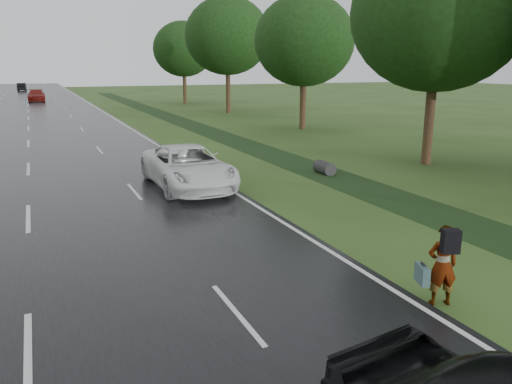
{
  "coord_description": "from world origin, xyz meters",
  "views": [
    {
      "loc": [
        0.46,
        -7.74,
        4.44
      ],
      "look_at": [
        5.48,
        3.58,
        1.3
      ],
      "focal_mm": 35.0,
      "sensor_mm": 36.0,
      "label": 1
    }
  ],
  "objects": [
    {
      "name": "pedestrian",
      "position": [
        7.2,
        -1.16,
        0.82
      ],
      "size": [
        0.77,
        0.79,
        1.59
      ],
      "rotation": [
        0.0,
        0.0,
        2.79
      ],
      "color": "#A5998C",
      "rests_on": "ground"
    },
    {
      "name": "tree_east_d",
      "position": [
        17.8,
        38.0,
        7.15
      ],
      "size": [
        8.0,
        8.0,
        10.76
      ],
      "color": "#372416",
      "rests_on": "ground"
    },
    {
      "name": "tree_east_b",
      "position": [
        17.0,
        10.0,
        6.68
      ],
      "size": [
        7.6,
        7.6,
        10.11
      ],
      "color": "#372416",
      "rests_on": "ground"
    },
    {
      "name": "far_car_dark",
      "position": [
        -1.02,
        94.04,
        0.74
      ],
      "size": [
        1.6,
        4.27,
        1.39
      ],
      "primitive_type": "imported",
      "rotation": [
        0.0,
        0.0,
        3.11
      ],
      "color": "black",
      "rests_on": "road"
    },
    {
      "name": "drainage_ditch",
      "position": [
        11.5,
        18.71,
        0.04
      ],
      "size": [
        2.2,
        120.0,
        0.56
      ],
      "color": "black",
      "rests_on": "ground"
    },
    {
      "name": "ground",
      "position": [
        0.0,
        0.0,
        0.0
      ],
      "size": [
        220.0,
        220.0,
        0.0
      ],
      "primitive_type": "plane",
      "color": "#2B4518",
      "rests_on": "ground"
    },
    {
      "name": "far_car_red",
      "position": [
        1.0,
        62.98,
        0.77
      ],
      "size": [
        2.13,
        5.09,
        1.47
      ],
      "primitive_type": "imported",
      "rotation": [
        0.0,
        0.0,
        -0.01
      ],
      "color": "maroon",
      "rests_on": "road"
    },
    {
      "name": "center_line",
      "position": [
        0.0,
        45.0,
        0.04
      ],
      "size": [
        0.12,
        180.0,
        0.01
      ],
      "primitive_type": "cube",
      "color": "silver",
      "rests_on": "road"
    },
    {
      "name": "edge_stripe_east",
      "position": [
        6.75,
        45.0,
        0.04
      ],
      "size": [
        0.12,
        180.0,
        0.01
      ],
      "primitive_type": "cube",
      "color": "silver",
      "rests_on": "road"
    },
    {
      "name": "white_pickup",
      "position": [
        5.5,
        9.88,
        0.8
      ],
      "size": [
        2.59,
        5.52,
        1.53
      ],
      "primitive_type": "imported",
      "rotation": [
        0.0,
        0.0,
        0.01
      ],
      "color": "white",
      "rests_on": "road"
    },
    {
      "name": "tree_east_f",
      "position": [
        17.5,
        52.0,
        6.37
      ],
      "size": [
        7.2,
        7.2,
        9.62
      ],
      "color": "#372416",
      "rests_on": "ground"
    },
    {
      "name": "road",
      "position": [
        0.0,
        45.0,
        0.02
      ],
      "size": [
        14.0,
        180.0,
        0.04
      ],
      "primitive_type": "cube",
      "color": "black",
      "rests_on": "ground"
    },
    {
      "name": "tree_east_c",
      "position": [
        18.2,
        24.0,
        6.14
      ],
      "size": [
        7.0,
        7.0,
        9.29
      ],
      "color": "#372416",
      "rests_on": "ground"
    }
  ]
}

